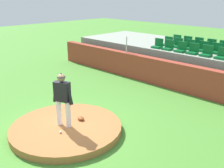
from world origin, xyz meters
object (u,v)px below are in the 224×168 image
Objects in this scene: stadium_chair_9 at (202,48)px; fielding_glove at (81,118)px; pitcher at (62,96)px; stadium_chair_12 at (176,41)px; stadium_chair_14 at (198,44)px; stadium_chair_0 at (158,45)px; stadium_chair_1 at (168,47)px; stadium_chair_15 at (211,46)px; stadium_chair_7 at (178,44)px; stadium_chair_10 at (215,50)px; stadium_chair_3 at (193,51)px; stadium_chair_6 at (168,43)px; stadium_chair_16 at (223,48)px; stadium_chair_13 at (187,42)px; baseball at (61,132)px; stadium_chair_4 at (207,53)px; stadium_chair_5 at (222,55)px; stadium_chair_8 at (189,46)px.

fielding_glove is at bearing 87.46° from stadium_chair_9.
pitcher is at bearing -82.38° from fielding_glove.
stadium_chair_14 is at bearing -179.92° from stadium_chair_12.
stadium_chair_0 is 0.66m from stadium_chair_1.
stadium_chair_15 is (0.33, 8.52, 1.37)m from fielding_glove.
fielding_glove is 8.66m from stadium_chair_14.
stadium_chair_7 is at bearing 0.26° from stadium_chair_9.
pitcher is 3.53× the size of stadium_chair_10.
stadium_chair_0 is 2.06m from stadium_chair_3.
stadium_chair_16 is at bearing -162.88° from stadium_chair_6.
stadium_chair_1 is 1.39m from stadium_chair_3.
stadium_chair_10 is 2.27m from stadium_chair_13.
stadium_chair_16 is at bearing 179.10° from stadium_chair_13.
baseball is 8.76m from stadium_chair_10.
fielding_glove is at bearing 98.16° from stadium_chair_7.
stadium_chair_4 is (0.73, 7.71, 1.39)m from baseball.
stadium_chair_12 is at bearing -27.86° from stadium_chair_5.
stadium_chair_16 reaches higher than pitcher.
stadium_chair_0 is 1.92m from stadium_chair_13.
stadium_chair_13 is (0.03, 1.81, 0.00)m from stadium_chair_1.
pitcher is at bearing 76.25° from stadium_chair_5.
stadium_chair_6 is 1.37m from stadium_chair_8.
stadium_chair_13 is 1.00× the size of stadium_chair_15.
stadium_chair_7 reaches higher than baseball.
stadium_chair_12 is at bearing 114.70° from fielding_glove.
stadium_chair_10 is (2.11, 0.90, 0.00)m from stadium_chair_1.
pitcher is at bearing 92.10° from stadium_chair_14.
stadium_chair_15 is at bearing -52.54° from stadium_chair_5.
stadium_chair_3 reaches higher than pitcher.
stadium_chair_14 is (-0.01, 0.94, 0.00)m from stadium_chair_8.
stadium_chair_1 and stadium_chair_6 have the same top height.
stadium_chair_3 is 1.00× the size of stadium_chair_6.
stadium_chair_13 is (-0.68, 0.92, 0.00)m from stadium_chair_8.
stadium_chair_15 is (1.43, 1.80, 0.00)m from stadium_chair_1.
stadium_chair_1 is 2.29m from stadium_chair_10.
pitcher is at bearing 81.75° from stadium_chair_4.
stadium_chair_10 is 1.00× the size of stadium_chair_15.
stadium_chair_15 reaches higher than baseball.
stadium_chair_0 and stadium_chair_14 have the same top height.
pitcher is 9.21m from stadium_chair_13.
stadium_chair_8 is (1.37, -0.04, 0.00)m from stadium_chair_6.
pitcher is 3.53× the size of stadium_chair_15.
fielding_glove is at bearing 97.15° from stadium_chair_13.
fielding_glove is 7.73m from stadium_chair_8.
stadium_chair_7 is 1.00× the size of stadium_chair_9.
baseball is at bearing 94.00° from stadium_chair_14.
pitcher is 3.53× the size of stadium_chair_1.
stadium_chair_9 is 0.91m from stadium_chair_15.
stadium_chair_9 is at bearing 128.12° from stadium_chair_14.
stadium_chair_3 reaches higher than fielding_glove.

